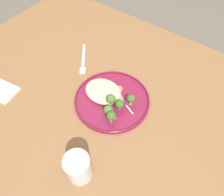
# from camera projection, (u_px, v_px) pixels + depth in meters

# --- Properties ---
(ground) EXTENTS (6.00, 6.00, 0.00)m
(ground) POSITION_uv_depth(u_px,v_px,m) (107.00, 158.00, 1.48)
(ground) COLOR #665B51
(wooden_dining_table) EXTENTS (1.40, 1.00, 0.74)m
(wooden_dining_table) POSITION_uv_depth(u_px,v_px,m) (105.00, 102.00, 0.95)
(wooden_dining_table) COLOR brown
(wooden_dining_table) RESTS_ON ground
(dinner_plate) EXTENTS (0.29, 0.29, 0.02)m
(dinner_plate) POSITION_uv_depth(u_px,v_px,m) (112.00, 100.00, 0.84)
(dinner_plate) COLOR maroon
(dinner_plate) RESTS_ON wooden_dining_table
(noodle_bed) EXTENTS (0.15, 0.12, 0.03)m
(noodle_bed) POSITION_uv_depth(u_px,v_px,m) (103.00, 91.00, 0.85)
(noodle_bed) COLOR beige
(noodle_bed) RESTS_ON dinner_plate
(seared_scallop_half_hidden) EXTENTS (0.03, 0.03, 0.01)m
(seared_scallop_half_hidden) POSITION_uv_depth(u_px,v_px,m) (100.00, 86.00, 0.87)
(seared_scallop_half_hidden) COLOR beige
(seared_scallop_half_hidden) RESTS_ON dinner_plate
(seared_scallop_large_seared) EXTENTS (0.03, 0.03, 0.02)m
(seared_scallop_large_seared) POSITION_uv_depth(u_px,v_px,m) (101.00, 90.00, 0.86)
(seared_scallop_large_seared) COLOR beige
(seared_scallop_large_seared) RESTS_ON dinner_plate
(seared_scallop_tiny_bay) EXTENTS (0.03, 0.03, 0.01)m
(seared_scallop_tiny_bay) POSITION_uv_depth(u_px,v_px,m) (119.00, 89.00, 0.86)
(seared_scallop_tiny_bay) COLOR #DBB77A
(seared_scallop_tiny_bay) RESTS_ON dinner_plate
(seared_scallop_center_golden) EXTENTS (0.02, 0.02, 0.02)m
(seared_scallop_center_golden) POSITION_uv_depth(u_px,v_px,m) (108.00, 90.00, 0.85)
(seared_scallop_center_golden) COLOR beige
(seared_scallop_center_golden) RESTS_ON dinner_plate
(seared_scallop_left_edge) EXTENTS (0.03, 0.03, 0.01)m
(seared_scallop_left_edge) POSITION_uv_depth(u_px,v_px,m) (118.00, 99.00, 0.83)
(seared_scallop_left_edge) COLOR #E5C689
(seared_scallop_left_edge) RESTS_ON dinner_plate
(broccoli_floret_tall_stalk) EXTENTS (0.03, 0.03, 0.05)m
(broccoli_floret_tall_stalk) POSITION_uv_depth(u_px,v_px,m) (120.00, 104.00, 0.79)
(broccoli_floret_tall_stalk) COLOR #7A994C
(broccoli_floret_tall_stalk) RESTS_ON dinner_plate
(broccoli_floret_right_tilted) EXTENTS (0.03, 0.03, 0.05)m
(broccoli_floret_right_tilted) POSITION_uv_depth(u_px,v_px,m) (130.00, 100.00, 0.80)
(broccoli_floret_right_tilted) COLOR #89A356
(broccoli_floret_right_tilted) RESTS_ON dinner_plate
(broccoli_floret_split_head) EXTENTS (0.03, 0.03, 0.05)m
(broccoli_floret_split_head) POSITION_uv_depth(u_px,v_px,m) (111.00, 116.00, 0.76)
(broccoli_floret_split_head) COLOR #7A994C
(broccoli_floret_split_head) RESTS_ON dinner_plate
(broccoli_floret_beside_noodles) EXTENTS (0.03, 0.03, 0.05)m
(broccoli_floret_beside_noodles) POSITION_uv_depth(u_px,v_px,m) (108.00, 110.00, 0.78)
(broccoli_floret_beside_noodles) COLOR #89A356
(broccoli_floret_beside_noodles) RESTS_ON dinner_plate
(broccoli_floret_small_sprig) EXTENTS (0.04, 0.04, 0.05)m
(broccoli_floret_small_sprig) POSITION_uv_depth(u_px,v_px,m) (111.00, 99.00, 0.81)
(broccoli_floret_small_sprig) COLOR #7A994C
(broccoli_floret_small_sprig) RESTS_ON dinner_plate
(onion_sliver_curled_piece) EXTENTS (0.04, 0.03, 0.00)m
(onion_sliver_curled_piece) POSITION_uv_depth(u_px,v_px,m) (113.00, 113.00, 0.80)
(onion_sliver_curled_piece) COLOR silver
(onion_sliver_curled_piece) RESTS_ON dinner_plate
(onion_sliver_pale_crescent) EXTENTS (0.05, 0.04, 0.00)m
(onion_sliver_pale_crescent) POSITION_uv_depth(u_px,v_px,m) (121.00, 96.00, 0.85)
(onion_sliver_pale_crescent) COLOR silver
(onion_sliver_pale_crescent) RESTS_ON dinner_plate
(onion_sliver_long_sliver) EXTENTS (0.04, 0.02, 0.00)m
(onion_sliver_long_sliver) POSITION_uv_depth(u_px,v_px,m) (130.00, 110.00, 0.81)
(onion_sliver_long_sliver) COLOR silver
(onion_sliver_long_sliver) RESTS_ON dinner_plate
(water_glass) EXTENTS (0.08, 0.08, 0.11)m
(water_glass) POSITION_uv_depth(u_px,v_px,m) (79.00, 168.00, 0.65)
(water_glass) COLOR silver
(water_glass) RESTS_ON wooden_dining_table
(dinner_fork) EXTENTS (0.13, 0.16, 0.00)m
(dinner_fork) POSITION_uv_depth(u_px,v_px,m) (83.00, 60.00, 0.98)
(dinner_fork) COLOR silver
(dinner_fork) RESTS_ON wooden_dining_table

